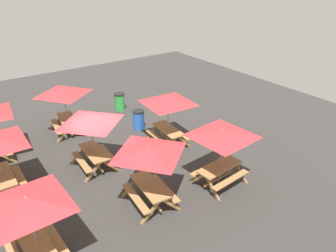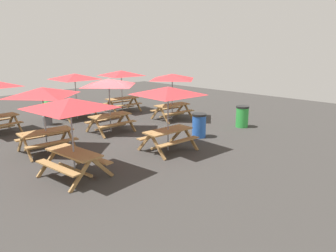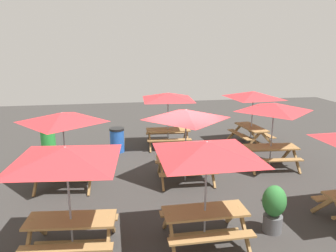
{
  "view_description": "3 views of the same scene",
  "coord_description": "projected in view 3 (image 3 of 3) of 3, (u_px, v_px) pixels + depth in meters",
  "views": [
    {
      "loc": [
        -10.9,
        4.36,
        7.43
      ],
      "look_at": [
        -0.05,
        -3.25,
        0.9
      ],
      "focal_mm": 35.0,
      "sensor_mm": 36.0,
      "label": 1
    },
    {
      "loc": [
        -8.07,
        -11.13,
        3.73
      ],
      "look_at": [
        -0.05,
        -3.25,
        0.9
      ],
      "focal_mm": 35.0,
      "sensor_mm": 36.0,
      "label": 2
    },
    {
      "loc": [
        2.22,
        9.79,
        4.23
      ],
      "look_at": [
        -0.05,
        -3.25,
        0.9
      ],
      "focal_mm": 35.0,
      "sensor_mm": 36.0,
      "label": 3
    }
  ],
  "objects": [
    {
      "name": "ground_plane",
      "position": [
        183.0,
        176.0,
        10.75
      ],
      "size": [
        28.59,
        28.59,
        0.0
      ],
      "primitive_type": "plane",
      "color": "#33302D",
      "rests_on": "ground"
    },
    {
      "name": "picnic_table_0",
      "position": [
        168.0,
        100.0,
        13.38
      ],
      "size": [
        2.82,
        2.82,
        2.34
      ],
      "rotation": [
        0.0,
        0.0,
        -0.06
      ],
      "color": "olive",
      "rests_on": "ground"
    },
    {
      "name": "picnic_table_1",
      "position": [
        63.0,
        123.0,
        9.55
      ],
      "size": [
        2.25,
        2.25,
        2.34
      ],
      "rotation": [
        0.0,
        0.0,
        -0.13
      ],
      "color": "olive",
      "rests_on": "ground"
    },
    {
      "name": "picnic_table_3",
      "position": [
        66.0,
        162.0,
        6.37
      ],
      "size": [
        2.81,
        2.81,
        2.34
      ],
      "rotation": [
        0.0,
        0.0,
        -0.11
      ],
      "color": "olive",
      "rests_on": "ground"
    },
    {
      "name": "picnic_table_4",
      "position": [
        253.0,
        99.0,
        13.79
      ],
      "size": [
        2.82,
        2.82,
        2.34
      ],
      "rotation": [
        0.0,
        0.0,
        1.66
      ],
      "color": "olive",
      "rests_on": "ground"
    },
    {
      "name": "picnic_table_5",
      "position": [
        207.0,
        156.0,
        6.72
      ],
      "size": [
        2.83,
        2.83,
        2.34
      ],
      "rotation": [
        0.0,
        0.0,
        -0.0
      ],
      "color": "olive",
      "rests_on": "ground"
    },
    {
      "name": "picnic_table_6",
      "position": [
        274.0,
        112.0,
        11.1
      ],
      "size": [
        2.18,
        2.18,
        2.34
      ],
      "rotation": [
        0.0,
        0.0,
        -0.09
      ],
      "color": "olive",
      "rests_on": "ground"
    },
    {
      "name": "picnic_table_7",
      "position": [
        186.0,
        120.0,
        9.97
      ],
      "size": [
        2.08,
        2.08,
        2.34
      ],
      "rotation": [
        0.0,
        0.0,
        -0.04
      ],
      "color": "olive",
      "rests_on": "ground"
    },
    {
      "name": "trash_bin_blue",
      "position": [
        117.0,
        140.0,
        13.1
      ],
      "size": [
        0.59,
        0.59,
        0.98
      ],
      "color": "blue",
      "rests_on": "ground"
    },
    {
      "name": "trash_bin_green",
      "position": [
        48.0,
        141.0,
        12.98
      ],
      "size": [
        0.59,
        0.59,
        0.98
      ],
      "color": "green",
      "rests_on": "ground"
    },
    {
      "name": "potted_plant_0",
      "position": [
        274.0,
        207.0,
        7.46
      ],
      "size": [
        0.54,
        0.54,
        1.13
      ],
      "color": "#59595B",
      "rests_on": "ground"
    }
  ]
}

